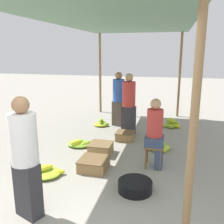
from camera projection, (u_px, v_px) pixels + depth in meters
canopy_post_front_right at (193, 138)px, 2.30m from camera, size 0.08×0.08×2.79m
canopy_post_back_left at (100, 74)px, 8.90m from camera, size 0.08×0.08×2.79m
canopy_post_back_right at (180, 76)px, 8.27m from camera, size 0.08×0.08×2.79m
canopy_tarp at (120, 20)px, 5.27m from camera, size 3.15×6.72×0.04m
vendor_foreground at (25, 157)px, 3.21m from camera, size 0.46×0.46×1.65m
stool at (154, 149)px, 4.76m from camera, size 0.34×0.34×0.44m
vendor_seated at (156, 132)px, 4.67m from camera, size 0.35×0.35×1.34m
basin_black at (135, 186)px, 3.97m from camera, size 0.55×0.55×0.17m
banana_pile_left_0 at (80, 143)px, 5.87m from camera, size 0.61×0.53×0.19m
banana_pile_left_1 at (102, 123)px, 7.47m from camera, size 0.49×0.45×0.23m
banana_pile_left_2 at (43, 173)px, 4.45m from camera, size 0.68×0.62×0.20m
banana_pile_right_0 at (158, 146)px, 5.71m from camera, size 0.56×0.62×0.17m
banana_pile_right_1 at (171, 124)px, 7.31m from camera, size 0.54×0.42×0.30m
crate_near at (94, 164)px, 4.69m from camera, size 0.53×0.53×0.22m
crate_mid at (125, 136)px, 6.28m from camera, size 0.45×0.45×0.21m
crate_far at (101, 148)px, 5.43m from camera, size 0.49×0.49×0.24m
shopper_walking_mid at (129, 103)px, 6.60m from camera, size 0.39×0.39×1.63m
shopper_walking_far at (119, 98)px, 7.31m from camera, size 0.44×0.44×1.60m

